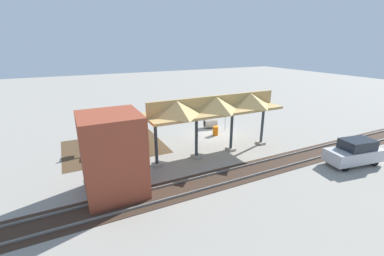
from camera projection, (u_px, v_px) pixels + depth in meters
ground_plane at (215, 133)px, 26.21m from camera, size 120.00×120.00×0.00m
dirt_work_zone at (114, 147)px, 22.80m from camera, size 8.50×7.00×0.01m
platform_canopy at (215, 105)px, 20.09m from camera, size 11.17×3.20×4.90m
rail_tracks at (271, 165)px, 19.33m from camera, size 60.00×2.58×0.15m
stop_sign at (226, 114)px, 26.50m from camera, size 0.72×0.31×2.46m
backhoe at (127, 133)px, 22.40m from camera, size 5.13×1.99×2.82m
dirt_mound at (99, 147)px, 22.75m from camera, size 4.56×4.56×2.21m
concrete_pipe at (210, 123)px, 27.78m from camera, size 1.50×1.28×1.03m
brick_utility_building at (113, 155)px, 15.14m from camera, size 3.44×3.53×5.00m
distant_parked_car at (354, 152)px, 19.25m from camera, size 4.42×2.38×1.98m
traffic_barrel at (216, 131)px, 25.61m from camera, size 0.56×0.56×0.90m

